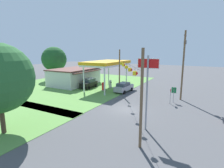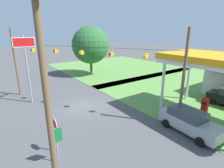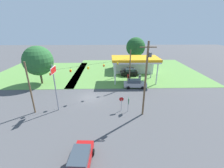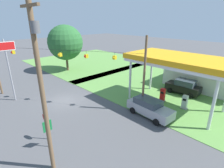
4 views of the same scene
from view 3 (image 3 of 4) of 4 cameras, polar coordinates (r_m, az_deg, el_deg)
The scene contains 17 objects.
ground_plane at distance 29.11m, azimuth -8.37°, elevation -5.10°, with size 160.00×160.00×0.00m, color #4C4C4F.
grass_verge_station_corner at distance 46.52m, azimuth 8.94°, elevation 5.22°, with size 36.00×28.00×0.04m, color #5B8E42.
grass_verge_opposite_corner at distance 47.94m, azimuth -25.53°, elevation 3.82°, with size 24.00×24.00×0.04m, color #5B8E42.
gas_station_canopy at distance 35.94m, azimuth 8.81°, elevation 9.16°, with size 10.95×6.02×5.88m.
gas_station_store at distance 45.80m, azimuth 7.58°, elevation 7.52°, with size 11.35×8.24×3.84m.
fuel_pump_near at distance 36.97m, azimuth 6.26°, elevation 2.26°, with size 0.71×0.56×1.66m.
fuel_pump_far at distance 37.44m, azimuth 10.53°, elevation 2.27°, with size 0.71×0.56×1.66m.
car_at_pumps_front at distance 33.22m, azimuth 8.67°, elevation 0.18°, with size 5.07×2.34×1.85m.
car_at_pumps_rear at distance 40.89m, azimuth 6.56°, elevation 4.51°, with size 4.52×2.28×2.03m.
car_on_crossroad at distance 16.34m, azimuth -11.89°, elevation -26.44°, with size 2.31×4.84×1.88m.
stop_sign_roadside at distance 23.82m, azimuth 3.59°, elevation -6.39°, with size 0.80×0.08×2.50m.
stop_sign_overhead at distance 24.21m, azimuth -21.08°, elevation 1.61°, with size 0.22×2.17×7.56m.
route_sign at distance 23.72m, azimuth 6.27°, elevation -6.89°, with size 0.10×0.70×2.40m.
utility_pole_main at distance 21.63m, azimuth 12.81°, elevation 2.67°, with size 2.20×0.44×11.07m.
signal_span_gantry at distance 27.36m, azimuth -8.89°, elevation 3.43°, with size 16.55×10.24×8.20m.
tree_behind_station at distance 54.32m, azimuth 8.99°, elevation 13.71°, with size 6.61×6.61×9.01m.
tree_west_verge at distance 37.70m, azimuth -26.31°, elevation 7.93°, with size 6.60×6.60×8.78m.
Camera 3 is at (3.57, -25.79, 13.01)m, focal length 24.00 mm.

